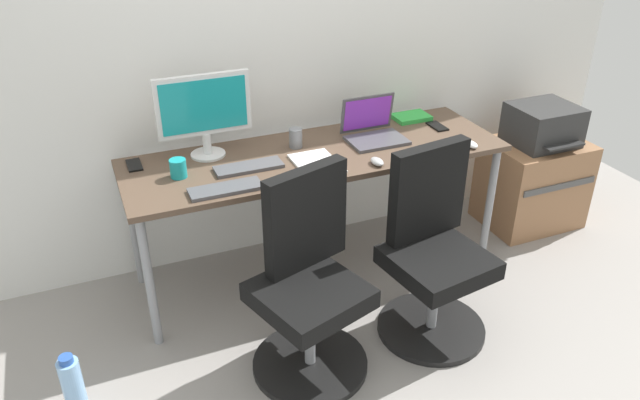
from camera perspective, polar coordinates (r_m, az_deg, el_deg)
The scene contains 20 objects.
ground_plane at distance 3.61m, azimuth -0.31°, elevation -6.39°, with size 5.28×5.28×0.00m, color gray.
back_wall at distance 3.42m, azimuth -3.05°, elevation 15.57°, with size 4.40×0.04×2.60m, color white.
desk at distance 3.26m, azimuth -0.34°, elevation 3.46°, with size 2.01×0.65×0.74m.
office_chair_left at distance 2.77m, azimuth -1.08°, elevation -7.89°, with size 0.55×0.55×0.94m.
office_chair_right at distance 3.03m, azimuth 10.42°, elevation -4.91°, with size 0.54×0.54×0.94m.
side_cabinet at distance 4.17m, azimuth 19.07°, elevation 1.52°, with size 0.59×0.46×0.56m.
printer at distance 4.01m, azimuth 19.98°, elevation 6.57°, with size 0.38×0.40×0.24m.
water_bottle_on_floor at distance 2.90m, azimuth -21.93°, elevation -15.71°, with size 0.09×0.09×0.31m.
desktop_monitor at distance 3.16m, azimuth -10.72°, elevation 8.21°, with size 0.48×0.18×0.43m.
open_laptop at distance 3.40m, azimuth 4.92°, elevation 6.57°, with size 0.31×0.26×0.23m.
keyboard_by_monitor at distance 2.88m, azimuth -8.75°, elevation 1.03°, with size 0.34×0.12×0.02m, color #515156.
keyboard_by_laptop at distance 3.08m, azimuth -6.63°, elevation 3.06°, with size 0.34×0.12×0.02m, color #515156.
mouse_by_monitor at distance 3.39m, azimuth 13.82°, elevation 5.04°, with size 0.06×0.10×0.03m, color silver.
mouse_by_laptop at distance 3.11m, azimuth 5.32°, elevation 3.57°, with size 0.06×0.10×0.03m, color #B7B7B7.
coffee_mug at distance 3.04m, azimuth -13.02°, elevation 2.87°, with size 0.08×0.08×0.09m, color teal.
pen_cup at distance 3.28m, azimuth -2.27°, elevation 5.77°, with size 0.07×0.07×0.10m, color slate.
phone_near_laptop at distance 3.62m, azimuth 10.82°, elevation 6.73°, with size 0.07×0.14×0.01m, color black.
phone_near_monitor at distance 3.22m, azimuth -16.85°, elevation 3.12°, with size 0.07×0.14×0.01m, color black.
notebook at distance 3.71m, azimuth 8.45°, elevation 7.62°, with size 0.21×0.15×0.03m, color green.
paper_pile at distance 3.10m, azimuth -0.31°, elevation 3.40°, with size 0.21×0.30×0.01m, color white.
Camera 1 is at (-1.12, -2.73, 2.08)m, focal length 34.51 mm.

